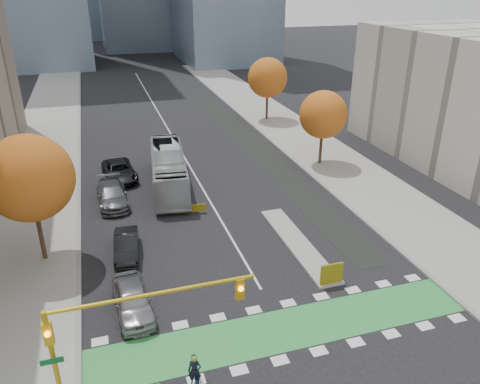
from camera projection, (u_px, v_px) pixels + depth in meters
ground at (296, 350)px, 22.45m from camera, size 300.00×300.00×0.00m
sidewalk_west at (32, 208)px, 36.13m from camera, size 7.00×120.00×0.15m
sidewalk_east at (344, 169)px, 43.42m from camera, size 7.00×120.00×0.15m
curb_west at (79, 202)px, 37.08m from camera, size 0.30×120.00×0.16m
curb_east at (309, 174)px, 42.48m from camera, size 0.30×120.00×0.16m
bike_crossing at (284, 329)px, 23.75m from camera, size 20.00×3.00×0.01m
centre_line at (165, 124)px, 57.16m from camera, size 0.15×70.00×0.01m
bike_lane_paint at (249, 143)px, 50.51m from camera, size 2.50×50.00×0.01m
median_island at (297, 243)px, 31.31m from camera, size 1.60×10.00×0.16m
hazard_board at (332, 274)px, 26.85m from camera, size 1.40×0.12×1.30m
tree_west at (29, 178)px, 27.28m from camera, size 5.20×5.20×8.22m
tree_east_near at (323, 115)px, 42.76m from camera, size 4.40×4.40×7.08m
tree_east_far at (268, 78)px, 56.62m from camera, size 4.80×4.80×7.65m
traffic_signal_west at (119, 323)px, 18.18m from camera, size 8.53×0.56×5.20m
cyclist at (195, 381)px, 19.86m from camera, size 1.26×1.87×2.04m
bus at (169, 169)px, 39.33m from camera, size 3.95×11.73×3.20m
parked_car_a at (132, 300)px, 24.70m from camera, size 2.15×4.74×1.58m
parked_car_b at (126, 245)px, 29.88m from camera, size 1.87×4.35×1.39m
parked_car_c at (112, 195)px, 36.65m from camera, size 2.44×5.54×1.58m
parked_car_d at (120, 171)px, 41.25m from camera, size 3.08×5.69×1.51m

